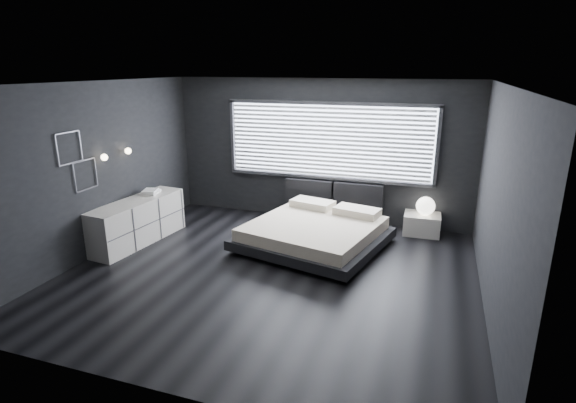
% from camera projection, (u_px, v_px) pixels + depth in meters
% --- Properties ---
extents(room, '(6.04, 6.00, 2.80)m').
position_uv_depth(room, '(269.00, 184.00, 6.41)').
color(room, black).
rests_on(room, ground).
extents(window, '(4.14, 0.09, 1.52)m').
position_uv_depth(window, '(328.00, 141.00, 8.73)').
color(window, white).
rests_on(window, ground).
extents(headboard, '(1.96, 0.16, 0.52)m').
position_uv_depth(headboard, '(333.00, 194.00, 8.94)').
color(headboard, black).
rests_on(headboard, ground).
extents(sconce_near, '(0.18, 0.11, 0.11)m').
position_uv_depth(sconce_near, '(104.00, 157.00, 7.28)').
color(sconce_near, silver).
rests_on(sconce_near, ground).
extents(sconce_far, '(0.18, 0.11, 0.11)m').
position_uv_depth(sconce_far, '(128.00, 151.00, 7.82)').
color(sconce_far, silver).
rests_on(sconce_far, ground).
extents(wall_art_upper, '(0.01, 0.48, 0.48)m').
position_uv_depth(wall_art_upper, '(69.00, 148.00, 6.69)').
color(wall_art_upper, '#47474C').
rests_on(wall_art_upper, ground).
extents(wall_art_lower, '(0.01, 0.48, 0.48)m').
position_uv_depth(wall_art_lower, '(86.00, 175.00, 7.05)').
color(wall_art_lower, '#47474C').
rests_on(wall_art_lower, ground).
extents(bed, '(2.65, 2.57, 0.58)m').
position_uv_depth(bed, '(315.00, 232.00, 7.76)').
color(bed, black).
rests_on(bed, ground).
extents(nightstand, '(0.66, 0.56, 0.38)m').
position_uv_depth(nightstand, '(422.00, 224.00, 8.39)').
color(nightstand, beige).
rests_on(nightstand, ground).
extents(orb_lamp, '(0.34, 0.34, 0.34)m').
position_uv_depth(orb_lamp, '(426.00, 206.00, 8.25)').
color(orb_lamp, white).
rests_on(orb_lamp, nightstand).
extents(dresser, '(0.75, 1.98, 0.78)m').
position_uv_depth(dresser, '(138.00, 221.00, 7.93)').
color(dresser, beige).
rests_on(dresser, ground).
extents(book_stack, '(0.34, 0.41, 0.07)m').
position_uv_depth(book_stack, '(150.00, 192.00, 8.23)').
color(book_stack, white).
rests_on(book_stack, dresser).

